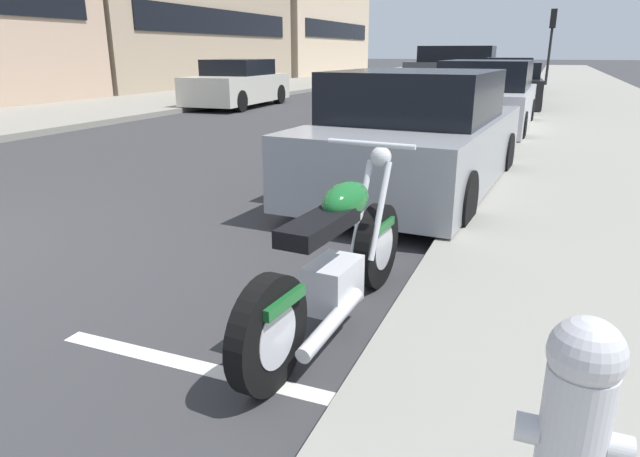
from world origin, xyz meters
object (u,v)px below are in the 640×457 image
object	(u,v)px
parked_car_far_down_curb	(486,99)
parked_car_near_corner	(508,78)
crossing_truck	(456,65)
parked_car_behind_motorcycle	(508,87)
fire_hydrant	(576,417)
traffic_signal_near_corner	(552,30)
parked_car_at_intersection	(416,138)
parked_motorcycle	(335,264)
car_opposite_curb	(238,85)

from	to	relation	value
parked_car_far_down_curb	parked_car_near_corner	xyz separation A→B (m)	(11.11, 0.34, -0.02)
parked_car_near_corner	crossing_truck	world-z (taller)	crossing_truck
parked_car_behind_motorcycle	fire_hydrant	distance (m)	16.29
traffic_signal_near_corner	parked_car_near_corner	bearing A→B (deg)	166.95
parked_car_at_intersection	crossing_truck	size ratio (longest dim) A/B	0.83
crossing_truck	fire_hydrant	distance (m)	28.79
parked_motorcycle	crossing_truck	distance (m)	27.35
parked_car_far_down_curb	traffic_signal_near_corner	xyz separation A→B (m)	(17.03, -1.03, 1.93)
parked_car_far_down_curb	crossing_truck	xyz separation A→B (m)	(17.50, 3.39, 0.30)
parked_car_far_down_curb	fire_hydrant	size ratio (longest dim) A/B	5.99
parked_car_far_down_curb	parked_car_behind_motorcycle	bearing A→B (deg)	-0.27
car_opposite_curb	traffic_signal_near_corner	world-z (taller)	traffic_signal_near_corner
crossing_truck	fire_hydrant	xyz separation A→B (m)	(-28.37, -4.86, -0.47)
parked_motorcycle	fire_hydrant	bearing A→B (deg)	-128.70
car_opposite_curb	fire_hydrant	bearing A→B (deg)	30.75
parked_car_far_down_curb	fire_hydrant	distance (m)	10.96
parked_car_at_intersection	traffic_signal_near_corner	bearing A→B (deg)	0.56
parked_car_near_corner	car_opposite_curb	distance (m)	11.06
parked_car_far_down_curb	car_opposite_curb	distance (m)	8.44
parked_motorcycle	car_opposite_curb	world-z (taller)	car_opposite_curb
parked_car_behind_motorcycle	crossing_truck	size ratio (longest dim) A/B	0.83
parked_car_behind_motorcycle	crossing_truck	xyz separation A→B (m)	(12.14, 3.48, 0.35)
parked_car_near_corner	fire_hydrant	size ratio (longest dim) A/B	6.29
parked_motorcycle	traffic_signal_near_corner	size ratio (longest dim) A/B	0.62
parked_car_at_intersection	parked_car_near_corner	distance (m)	17.10
traffic_signal_near_corner	car_opposite_curb	bearing A→B (deg)	147.54
parked_car_behind_motorcycle	parked_car_near_corner	bearing A→B (deg)	0.59
parked_car_far_down_curb	crossing_truck	distance (m)	17.83
parked_motorcycle	parked_car_at_intersection	bearing A→B (deg)	9.95
parked_motorcycle	parked_car_at_intersection	distance (m)	3.65
parked_motorcycle	crossing_truck	world-z (taller)	crossing_truck
parked_car_at_intersection	crossing_truck	xyz separation A→B (m)	(23.49, 3.23, 0.33)
parked_car_far_down_curb	crossing_truck	world-z (taller)	crossing_truck
crossing_truck	car_opposite_curb	xyz separation A→B (m)	(-14.48, 4.49, -0.33)
fire_hydrant	traffic_signal_near_corner	distance (m)	27.97
parked_car_at_intersection	fire_hydrant	world-z (taller)	parked_car_at_intersection
parked_motorcycle	parked_car_behind_motorcycle	size ratio (longest dim) A/B	0.49
parked_car_far_down_curb	crossing_truck	bearing A→B (deg)	11.67
parked_car_far_down_curb	parked_motorcycle	bearing A→B (deg)	-178.38
parked_car_near_corner	traffic_signal_near_corner	size ratio (longest dim) A/B	1.39
parked_car_behind_motorcycle	fire_hydrant	size ratio (longest dim) A/B	5.69
parked_car_far_down_curb	fire_hydrant	bearing A→B (deg)	-171.60
fire_hydrant	parked_car_behind_motorcycle	bearing A→B (deg)	4.85
crossing_truck	car_opposite_curb	distance (m)	15.17
parked_motorcycle	parked_car_far_down_curb	bearing A→B (deg)	5.86
parked_motorcycle	car_opposite_curb	xyz separation A→B (m)	(12.63, 8.04, 0.26)
parked_car_at_intersection	parked_car_near_corner	bearing A→B (deg)	4.13
parked_car_at_intersection	traffic_signal_near_corner	xyz separation A→B (m)	(23.02, -1.19, 1.95)
parked_car_behind_motorcycle	car_opposite_curb	xyz separation A→B (m)	(-2.35, 7.97, 0.02)
parked_car_at_intersection	parked_car_near_corner	size ratio (longest dim) A/B	0.90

